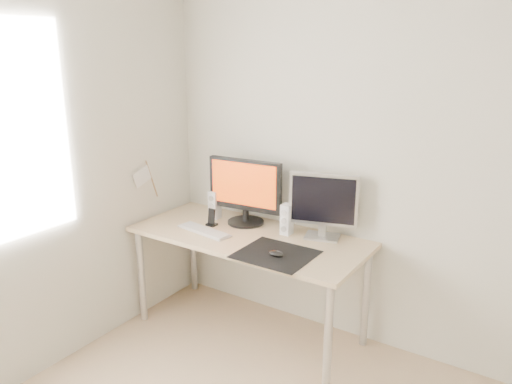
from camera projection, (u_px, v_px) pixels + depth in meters
The scene contains 11 objects.
wall_back at pixel (410, 166), 3.00m from camera, with size 3.50×3.50×0.00m, color silver.
mousepad at pixel (276, 254), 3.02m from camera, with size 0.45×0.40×0.00m, color black.
mouse at pixel (276, 254), 2.98m from camera, with size 0.10×0.06×0.04m, color black.
desk at pixel (248, 245), 3.36m from camera, with size 1.60×0.70×0.73m.
main_monitor at pixel (245, 189), 3.48m from camera, with size 0.55×0.28×0.47m.
second_monitor at pixel (323, 203), 3.22m from camera, with size 0.44×0.21×0.43m.
speaker_left at pixel (215, 205), 3.63m from camera, with size 0.07×0.08×0.21m.
speaker_right at pixel (287, 219), 3.32m from camera, with size 0.07×0.08×0.21m.
keyboard at pixel (204, 231), 3.39m from camera, with size 0.43×0.18×0.02m.
phone_dock at pixel (212, 220), 3.50m from camera, with size 0.07×0.06×0.12m.
pennant at pixel (145, 177), 3.55m from camera, with size 0.01×0.23×0.29m.
Camera 1 is at (0.82, -1.21, 1.95)m, focal length 35.00 mm.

